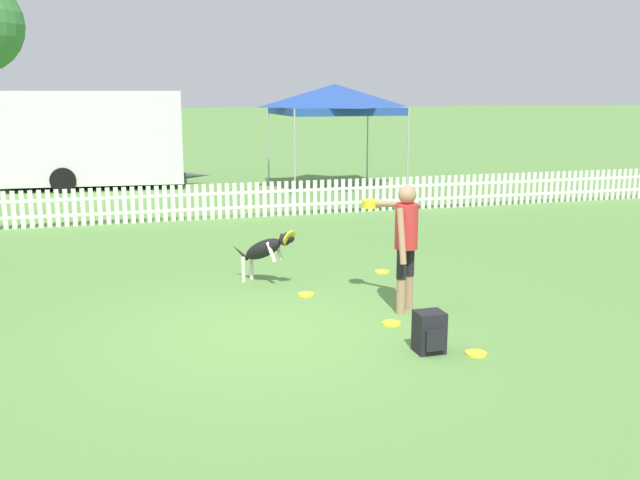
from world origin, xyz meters
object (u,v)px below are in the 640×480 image
object	(u,v)px
frisbee_near_handler	(391,323)
frisbee_far_scatter	(476,353)
canopy_tent_main	(335,99)
equipment_trailer	(90,137)
frisbee_midfield	(382,272)
frisbee_near_dog	(306,294)
leaping_dog	(265,249)
backpack_on_grass	(430,332)
handler_person	(403,233)

from	to	relation	value
frisbee_near_handler	frisbee_far_scatter	world-z (taller)	same
canopy_tent_main	equipment_trailer	world-z (taller)	canopy_tent_main
frisbee_midfield	equipment_trailer	world-z (taller)	equipment_trailer
canopy_tent_main	frisbee_midfield	bearing A→B (deg)	-103.25
frisbee_far_scatter	canopy_tent_main	size ratio (longest dim) A/B	0.07
frisbee_near_handler	frisbee_near_dog	bearing A→B (deg)	113.62
frisbee_midfield	leaping_dog	bearing A→B (deg)	-175.62
backpack_on_grass	canopy_tent_main	size ratio (longest dim) A/B	0.14
frisbee_near_dog	canopy_tent_main	world-z (taller)	canopy_tent_main
handler_person	frisbee_near_dog	world-z (taller)	handler_person
handler_person	backpack_on_grass	bearing A→B (deg)	-139.37
frisbee_midfield	equipment_trailer	bearing A→B (deg)	110.39
handler_person	backpack_on_grass	xyz separation A→B (m)	(-0.29, -1.41, -0.77)
frisbee_near_dog	frisbee_far_scatter	bearing A→B (deg)	-67.07
frisbee_midfield	frisbee_near_dog	bearing A→B (deg)	-148.99
frisbee_midfield	equipment_trailer	xyz separation A→B (m)	(-4.33, 11.64, 1.40)
backpack_on_grass	frisbee_far_scatter	bearing A→B (deg)	-25.25
leaping_dog	frisbee_near_handler	world-z (taller)	leaping_dog
leaping_dog	canopy_tent_main	size ratio (longest dim) A/B	0.31
frisbee_near_handler	frisbee_midfield	xyz separation A→B (m)	(0.79, 2.31, 0.00)
leaping_dog	equipment_trailer	distance (m)	12.08
handler_person	frisbee_midfield	size ratio (longest dim) A/B	7.11
handler_person	frisbee_midfield	world-z (taller)	handler_person
frisbee_near_handler	backpack_on_grass	distance (m)	0.98
frisbee_midfield	backpack_on_grass	bearing A→B (deg)	-102.99
frisbee_near_dog	equipment_trailer	xyz separation A→B (m)	(-2.90, 12.50, 1.40)
frisbee_near_dog	frisbee_near_handler	bearing A→B (deg)	-66.38
frisbee_near_dog	frisbee_far_scatter	xyz separation A→B (m)	(1.11, -2.61, 0.00)
equipment_trailer	leaping_dog	bearing A→B (deg)	-73.33
leaping_dog	frisbee_far_scatter	xyz separation A→B (m)	(1.50, -3.33, -0.49)
frisbee_far_scatter	frisbee_near_handler	bearing A→B (deg)	112.05
frisbee_near_handler	frisbee_near_dog	size ratio (longest dim) A/B	1.00
leaping_dog	frisbee_near_dog	size ratio (longest dim) A/B	4.40
leaping_dog	canopy_tent_main	distance (m)	10.30
frisbee_far_scatter	frisbee_near_dog	bearing A→B (deg)	112.93
leaping_dog	equipment_trailer	size ratio (longest dim) A/B	0.16
backpack_on_grass	canopy_tent_main	xyz separation A→B (m)	(2.91, 12.42, 2.25)
leaping_dog	equipment_trailer	world-z (taller)	equipment_trailer
handler_person	canopy_tent_main	size ratio (longest dim) A/B	0.50
frisbee_near_handler	frisbee_near_dog	distance (m)	1.59
leaping_dog	equipment_trailer	xyz separation A→B (m)	(-2.51, 11.78, 0.91)
frisbee_far_scatter	leaping_dog	bearing A→B (deg)	114.21
backpack_on_grass	canopy_tent_main	distance (m)	12.95
frisbee_far_scatter	equipment_trailer	xyz separation A→B (m)	(-4.01, 15.11, 1.40)
frisbee_near_dog	equipment_trailer	bearing A→B (deg)	103.08
frisbee_far_scatter	canopy_tent_main	bearing A→B (deg)	78.91
frisbee_midfield	frisbee_far_scatter	bearing A→B (deg)	-95.24
frisbee_near_handler	equipment_trailer	xyz separation A→B (m)	(-3.54, 13.95, 1.40)
frisbee_near_handler	leaping_dog	bearing A→B (deg)	115.33
frisbee_near_dog	leaping_dog	bearing A→B (deg)	118.65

